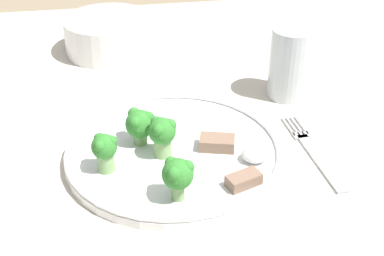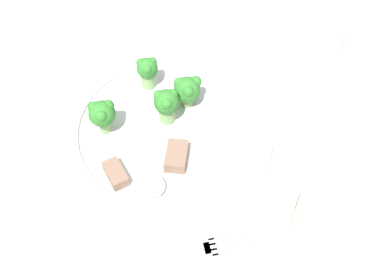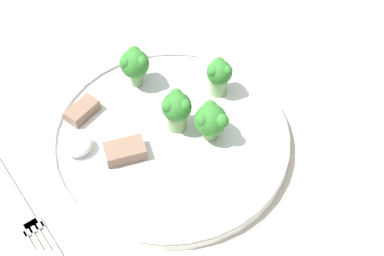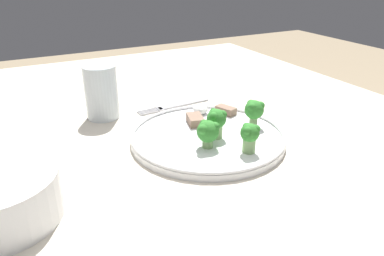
% 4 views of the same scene
% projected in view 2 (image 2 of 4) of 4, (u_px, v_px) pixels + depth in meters
% --- Properties ---
extents(table, '(1.39, 1.11, 0.73)m').
position_uv_depth(table, '(203.00, 178.00, 0.70)').
color(table, beige).
rests_on(table, ground_plane).
extents(dinner_plate, '(0.29, 0.29, 0.02)m').
position_uv_depth(dinner_plate, '(175.00, 128.00, 0.65)').
color(dinner_plate, white).
rests_on(dinner_plate, table).
extents(fork, '(0.03, 0.18, 0.00)m').
position_uv_depth(fork, '(177.00, 255.00, 0.53)').
color(fork, '#B2B2B7').
rests_on(fork, table).
extents(drinking_glass, '(0.07, 0.07, 0.11)m').
position_uv_depth(drinking_glass, '(322.00, 230.00, 0.50)').
color(drinking_glass, silver).
rests_on(drinking_glass, table).
extents(broccoli_floret_near_rim_left, '(0.04, 0.04, 0.06)m').
position_uv_depth(broccoli_floret_near_rim_left, '(166.00, 103.00, 0.63)').
color(broccoli_floret_near_rim_left, '#7FA866').
rests_on(broccoli_floret_near_rim_left, dinner_plate).
extents(broccoli_floret_center_left, '(0.03, 0.03, 0.05)m').
position_uv_depth(broccoli_floret_center_left, '(147.00, 70.00, 0.67)').
color(broccoli_floret_center_left, '#7FA866').
rests_on(broccoli_floret_center_left, dinner_plate).
extents(broccoli_floret_back_left, '(0.04, 0.04, 0.05)m').
position_uv_depth(broccoli_floret_back_left, '(102.00, 114.00, 0.61)').
color(broccoli_floret_back_left, '#7FA866').
rests_on(broccoli_floret_back_left, dinner_plate).
extents(broccoli_floret_front_left, '(0.04, 0.04, 0.05)m').
position_uv_depth(broccoli_floret_front_left, '(187.00, 90.00, 0.65)').
color(broccoli_floret_front_left, '#7FA866').
rests_on(broccoli_floret_front_left, dinner_plate).
extents(meat_slice_front_slice, '(0.05, 0.04, 0.02)m').
position_uv_depth(meat_slice_front_slice, '(176.00, 156.00, 0.60)').
color(meat_slice_front_slice, '#846651').
rests_on(meat_slice_front_slice, dinner_plate).
extents(meat_slice_middle_slice, '(0.05, 0.04, 0.02)m').
position_uv_depth(meat_slice_middle_slice, '(116.00, 174.00, 0.58)').
color(meat_slice_middle_slice, '#846651').
rests_on(meat_slice_middle_slice, dinner_plate).
extents(sauce_dollop, '(0.03, 0.03, 0.02)m').
position_uv_depth(sauce_dollop, '(153.00, 185.00, 0.57)').
color(sauce_dollop, white).
rests_on(sauce_dollop, dinner_plate).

